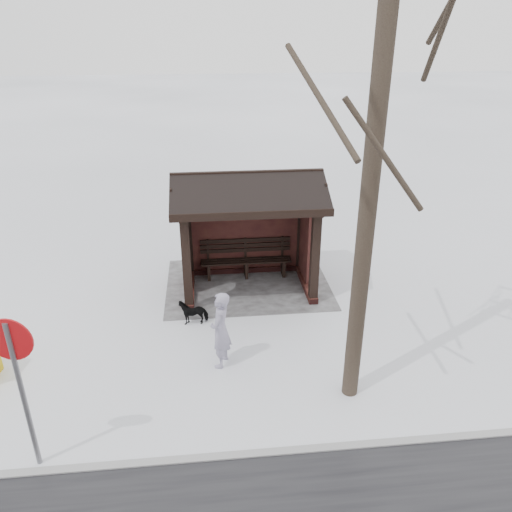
{
  "coord_description": "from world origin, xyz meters",
  "views": [
    {
      "loc": [
        1.0,
        11.29,
        6.22
      ],
      "look_at": [
        -0.11,
        0.8,
        1.27
      ],
      "focal_mm": 35.0,
      "sensor_mm": 36.0,
      "label": 1
    }
  ],
  "objects_px": {
    "bus_shelter": "(247,206)",
    "dog": "(194,312)",
    "road_sign": "(16,365)",
    "tree_near": "(386,28)",
    "pedestrian": "(221,330)"
  },
  "relations": [
    {
      "from": "pedestrian",
      "to": "road_sign",
      "type": "distance_m",
      "value": 3.8
    },
    {
      "from": "pedestrian",
      "to": "road_sign",
      "type": "height_order",
      "value": "road_sign"
    },
    {
      "from": "tree_near",
      "to": "dog",
      "type": "height_order",
      "value": "tree_near"
    },
    {
      "from": "tree_near",
      "to": "pedestrian",
      "type": "bearing_deg",
      "value": -25.14
    },
    {
      "from": "bus_shelter",
      "to": "pedestrian",
      "type": "bearing_deg",
      "value": 75.85
    },
    {
      "from": "pedestrian",
      "to": "dog",
      "type": "relative_size",
      "value": 2.46
    },
    {
      "from": "pedestrian",
      "to": "bus_shelter",
      "type": "bearing_deg",
      "value": -175.03
    },
    {
      "from": "bus_shelter",
      "to": "dog",
      "type": "distance_m",
      "value": 2.87
    },
    {
      "from": "bus_shelter",
      "to": "tree_near",
      "type": "height_order",
      "value": "tree_near"
    },
    {
      "from": "tree_near",
      "to": "dog",
      "type": "relative_size",
      "value": 13.83
    },
    {
      "from": "dog",
      "to": "road_sign",
      "type": "relative_size",
      "value": 0.25
    },
    {
      "from": "dog",
      "to": "road_sign",
      "type": "height_order",
      "value": "road_sign"
    },
    {
      "from": "tree_near",
      "to": "road_sign",
      "type": "xyz_separation_m",
      "value": [
        5.26,
        1.08,
        -4.3
      ]
    },
    {
      "from": "pedestrian",
      "to": "road_sign",
      "type": "bearing_deg",
      "value": -34.32
    },
    {
      "from": "bus_shelter",
      "to": "dog",
      "type": "bearing_deg",
      "value": 50.0
    }
  ]
}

